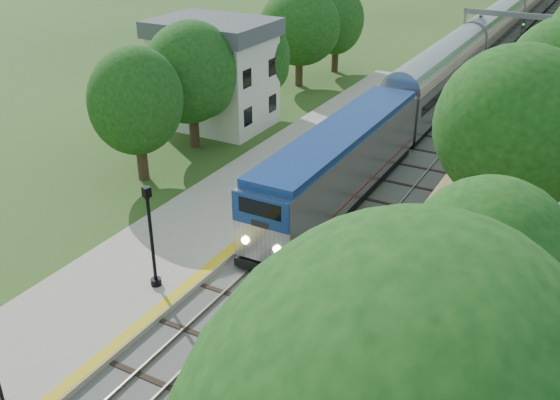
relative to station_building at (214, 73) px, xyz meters
The scene contains 9 objects.
trackbed 34.24m from the station_building, 61.93° to the left, with size 9.50×170.00×0.28m.
platform 16.99m from the station_building, 57.86° to the right, with size 6.40×68.00×0.38m, color #A29482.
yellow_stripe 18.58m from the station_building, 50.24° to the right, with size 0.55×68.00×0.01m, color gold.
station_building is the anchor object (origin of this frame).
signal_gantry 29.94m from the station_building, 56.62° to the left, with size 8.40×0.38×6.20m.
trees_behind_platform 9.76m from the station_building, 73.13° to the right, with size 7.82×53.32×7.21m.
train 34.82m from the station_building, 66.26° to the left, with size 3.00×99.72×4.40m.
lamppost_far 22.83m from the station_building, 62.85° to the right, with size 0.48×0.48×4.90m.
signal_farside 21.32m from the station_building, 18.69° to the right, with size 0.38×0.30×6.86m.
Camera 1 is at (12.68, -8.22, 16.41)m, focal length 40.00 mm.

